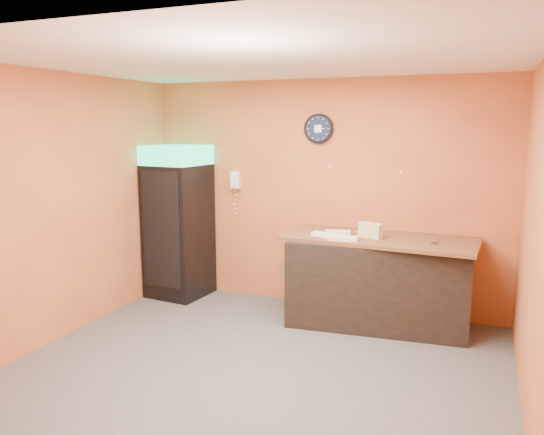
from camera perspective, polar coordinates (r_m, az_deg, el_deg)
The scene contains 15 objects.
floor at distance 5.16m, azimuth -1.54°, elevation -15.97°, with size 4.50×4.50×0.00m, color #47474C.
back_wall at distance 6.58m, azimuth 5.36°, elevation 2.46°, with size 4.50×0.02×2.80m, color #D5723C.
left_wall at distance 5.97m, azimuth -21.83°, elevation 1.01°, with size 0.02×4.00×2.80m, color #D5723C.
right_wall at distance 4.35m, azimuth 26.68°, elevation -2.46°, with size 0.02×4.00×2.80m, color #D5723C.
ceiling at distance 4.67m, azimuth -1.71°, elevation 16.65°, with size 4.50×4.00×0.02m, color white.
beverage_cooler at distance 7.05m, azimuth -10.18°, elevation -0.67°, with size 0.76×0.77×1.99m.
prep_counter at distance 6.17m, azimuth 11.25°, elevation -6.87°, with size 1.95×0.87×0.98m, color black.
wall_clock at distance 6.50m, azimuth 5.04°, elevation 9.50°, with size 0.36×0.06×0.36m.
wall_phone at distance 6.93m, azimuth -3.99°, elevation 4.03°, with size 0.12×0.11×0.23m.
butcher_paper at distance 6.05m, azimuth 11.42°, elevation -2.26°, with size 2.12×0.90×0.04m, color brown.
sub_roll_stack at distance 5.97m, azimuth 10.55°, elevation -1.37°, with size 0.28×0.18×0.17m.
wrapped_sandwich_left at distance 5.98m, azimuth 5.63°, elevation -1.85°, with size 0.29×0.11×0.04m, color white.
wrapped_sandwich_mid at distance 5.81m, azimuth 7.65°, elevation -2.23°, with size 0.31×0.12×0.04m, color white.
wrapped_sandwich_right at distance 6.12m, azimuth 7.09°, elevation -1.60°, with size 0.29×0.11×0.04m, color white.
kitchen_tool at distance 6.22m, azimuth 10.34°, elevation -1.43°, with size 0.06×0.06×0.06m, color silver.
Camera 1 is at (1.86, -4.25, 2.26)m, focal length 35.00 mm.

